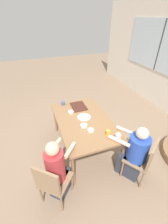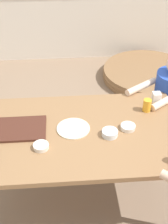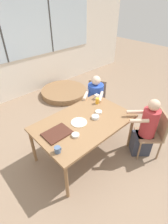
{
  "view_description": "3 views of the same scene",
  "coord_description": "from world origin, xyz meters",
  "px_view_note": "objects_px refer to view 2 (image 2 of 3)",
  "views": [
    {
      "loc": [
        2.14,
        -0.77,
        2.42
      ],
      "look_at": [
        0.0,
        0.0,
        0.91
      ],
      "focal_mm": 24.0,
      "sensor_mm": 36.0,
      "label": 1
    },
    {
      "loc": [
        -0.14,
        -1.83,
        2.26
      ],
      "look_at": [
        0.0,
        0.0,
        0.91
      ],
      "focal_mm": 50.0,
      "sensor_mm": 36.0,
      "label": 2
    },
    {
      "loc": [
        -1.49,
        -1.6,
        2.45
      ],
      "look_at": [
        0.0,
        0.0,
        0.91
      ],
      "focal_mm": 28.0,
      "sensor_mm": 36.0,
      "label": 3
    }
  ],
  "objects_px": {
    "person_man_blue_shirt": "(166,110)",
    "bowl_fruit": "(128,127)",
    "bowl_white_shallow": "(110,133)",
    "folded_table_stack": "(148,74)",
    "milk_carton_small": "(156,97)",
    "bowl_cereal": "(41,146)",
    "juice_glass": "(147,105)"
  },
  "relations": [
    {
      "from": "person_man_blue_shirt",
      "to": "folded_table_stack",
      "type": "distance_m",
      "value": 1.46
    },
    {
      "from": "person_man_blue_shirt",
      "to": "bowl_fruit",
      "type": "xyz_separation_m",
      "value": [
        -0.51,
        -0.57,
        0.28
      ]
    },
    {
      "from": "juice_glass",
      "to": "milk_carton_small",
      "type": "xyz_separation_m",
      "value": [
        0.11,
        0.12,
        -0.01
      ]
    },
    {
      "from": "juice_glass",
      "to": "milk_carton_small",
      "type": "distance_m",
      "value": 0.17
    },
    {
      "from": "folded_table_stack",
      "to": "milk_carton_small",
      "type": "bearing_deg",
      "value": -104.2
    },
    {
      "from": "milk_carton_small",
      "to": "bowl_white_shallow",
      "type": "bearing_deg",
      "value": -138.34
    },
    {
      "from": "person_man_blue_shirt",
      "to": "milk_carton_small",
      "type": "distance_m",
      "value": 0.43
    },
    {
      "from": "bowl_cereal",
      "to": "milk_carton_small",
      "type": "bearing_deg",
      "value": 27.68
    },
    {
      "from": "person_man_blue_shirt",
      "to": "bowl_cereal",
      "type": "bearing_deg",
      "value": 88.31
    },
    {
      "from": "milk_carton_small",
      "to": "folded_table_stack",
      "type": "distance_m",
      "value": 1.81
    },
    {
      "from": "bowl_white_shallow",
      "to": "folded_table_stack",
      "type": "bearing_deg",
      "value": 66.73
    },
    {
      "from": "folded_table_stack",
      "to": "bowl_cereal",
      "type": "bearing_deg",
      "value": -123.03
    },
    {
      "from": "juice_glass",
      "to": "bowl_fruit",
      "type": "bearing_deg",
      "value": -132.07
    },
    {
      "from": "juice_glass",
      "to": "folded_table_stack",
      "type": "height_order",
      "value": "juice_glass"
    },
    {
      "from": "bowl_fruit",
      "to": "juice_glass",
      "type": "bearing_deg",
      "value": 47.93
    },
    {
      "from": "bowl_cereal",
      "to": "folded_table_stack",
      "type": "xyz_separation_m",
      "value": [
        1.38,
        2.13,
        -0.67
      ]
    },
    {
      "from": "person_man_blue_shirt",
      "to": "milk_carton_small",
      "type": "relative_size",
      "value": 11.64
    },
    {
      "from": "bowl_cereal",
      "to": "bowl_fruit",
      "type": "distance_m",
      "value": 0.68
    },
    {
      "from": "bowl_cereal",
      "to": "juice_glass",
      "type": "bearing_deg",
      "value": 24.31
    },
    {
      "from": "bowl_cereal",
      "to": "bowl_fruit",
      "type": "xyz_separation_m",
      "value": [
        0.66,
        0.17,
        -0.0
      ]
    },
    {
      "from": "person_man_blue_shirt",
      "to": "bowl_white_shallow",
      "type": "xyz_separation_m",
      "value": [
        -0.66,
        -0.64,
        0.29
      ]
    },
    {
      "from": "person_man_blue_shirt",
      "to": "bowl_fruit",
      "type": "relative_size",
      "value": 9.13
    },
    {
      "from": "juice_glass",
      "to": "folded_table_stack",
      "type": "distance_m",
      "value": 1.95
    },
    {
      "from": "person_man_blue_shirt",
      "to": "bowl_fruit",
      "type": "height_order",
      "value": "person_man_blue_shirt"
    },
    {
      "from": "person_man_blue_shirt",
      "to": "bowl_white_shallow",
      "type": "distance_m",
      "value": 0.96
    },
    {
      "from": "bowl_white_shallow",
      "to": "folded_table_stack",
      "type": "distance_m",
      "value": 2.31
    },
    {
      "from": "bowl_white_shallow",
      "to": "folded_table_stack",
      "type": "height_order",
      "value": "bowl_white_shallow"
    },
    {
      "from": "bowl_white_shallow",
      "to": "bowl_fruit",
      "type": "xyz_separation_m",
      "value": [
        0.15,
        0.07,
        -0.01
      ]
    },
    {
      "from": "bowl_cereal",
      "to": "bowl_white_shallow",
      "type": "bearing_deg",
      "value": 10.9
    },
    {
      "from": "juice_glass",
      "to": "milk_carton_small",
      "type": "relative_size",
      "value": 1.2
    },
    {
      "from": "milk_carton_small",
      "to": "folded_table_stack",
      "type": "height_order",
      "value": "milk_carton_small"
    },
    {
      "from": "person_man_blue_shirt",
      "to": "milk_carton_small",
      "type": "xyz_separation_m",
      "value": [
        -0.2,
        -0.22,
        0.31
      ]
    }
  ]
}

